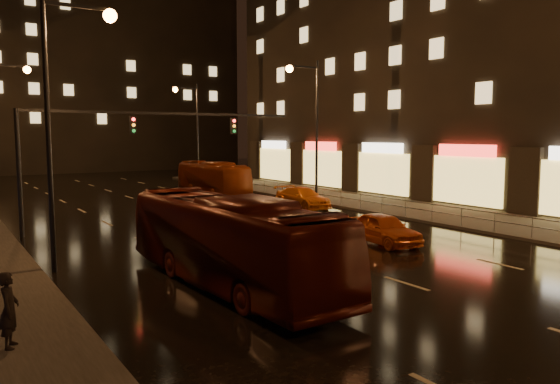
% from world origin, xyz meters
% --- Properties ---
extents(ground, '(140.00, 140.00, 0.00)m').
position_xyz_m(ground, '(0.00, 20.00, 0.00)').
color(ground, black).
rests_on(ground, ground).
extents(sidewalk_right, '(7.00, 70.00, 0.15)m').
position_xyz_m(sidewalk_right, '(13.50, 15.00, 0.07)').
color(sidewalk_right, '#38332D').
rests_on(sidewalk_right, ground).
extents(building_right, '(18.00, 50.00, 30.00)m').
position_xyz_m(building_right, '(26.00, 20.00, 15.00)').
color(building_right, black).
rests_on(building_right, ground).
extents(building_distant, '(44.00, 16.00, 36.00)m').
position_xyz_m(building_distant, '(4.00, 72.00, 18.00)').
color(building_distant, black).
rests_on(building_distant, ground).
extents(traffic_signal, '(15.31, 0.32, 6.20)m').
position_xyz_m(traffic_signal, '(-5.06, 20.00, 4.74)').
color(traffic_signal, black).
rests_on(traffic_signal, ground).
extents(railing_right, '(0.05, 56.00, 1.00)m').
position_xyz_m(railing_right, '(10.20, 18.00, 0.90)').
color(railing_right, '#99999E').
rests_on(railing_right, sidewalk_right).
extents(bus_red, '(2.84, 10.78, 2.98)m').
position_xyz_m(bus_red, '(-5.08, 6.96, 1.49)').
color(bus_red, '#51120B').
rests_on(bus_red, ground).
extents(bus_curb, '(2.80, 10.04, 2.77)m').
position_xyz_m(bus_curb, '(6.00, 31.24, 1.38)').
color(bus_curb, '#90310E').
rests_on(bus_curb, ground).
extents(taxi_near, '(2.07, 4.27, 1.40)m').
position_xyz_m(taxi_near, '(4.00, 9.33, 0.70)').
color(taxi_near, '#DA5614').
rests_on(taxi_near, ground).
extents(taxi_far, '(2.04, 4.76, 1.37)m').
position_xyz_m(taxi_far, '(8.00, 21.38, 0.68)').
color(taxi_far, orange).
rests_on(taxi_far, ground).
extents(pedestrian_a, '(0.59, 0.73, 1.75)m').
position_xyz_m(pedestrian_a, '(-11.86, 4.68, 1.02)').
color(pedestrian_a, black).
rests_on(pedestrian_a, sidewalk_left).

